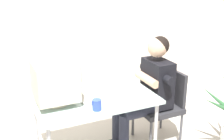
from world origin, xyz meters
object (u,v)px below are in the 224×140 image
object	(u,v)px
office_chair	(162,102)
desk_mug	(97,105)
crt_monitor	(55,81)
keyboard	(85,95)
person_seated	(148,88)
desk	(93,101)

from	to	relation	value
office_chair	desk_mug	world-z (taller)	office_chair
desk_mug	office_chair	bearing A→B (deg)	18.86
office_chair	desk_mug	bearing A→B (deg)	-161.14
crt_monitor	office_chair	distance (m)	1.33
keyboard	person_seated	size ratio (longest dim) A/B	0.37
desk	keyboard	size ratio (longest dim) A/B	2.60
keyboard	office_chair	size ratio (longest dim) A/B	0.54
crt_monitor	office_chair	xyz separation A→B (m)	(1.24, 0.04, -0.48)
keyboard	desk_mug	xyz separation A→B (m)	(0.01, -0.32, 0.04)
office_chair	crt_monitor	bearing A→B (deg)	-178.24
desk	keyboard	bearing A→B (deg)	167.22
crt_monitor	office_chair	size ratio (longest dim) A/B	0.48
desk	office_chair	size ratio (longest dim) A/B	1.42
keyboard	person_seated	distance (m)	0.75
desk	person_seated	bearing A→B (deg)	2.24
desk	person_seated	size ratio (longest dim) A/B	0.95
office_chair	person_seated	world-z (taller)	person_seated
crt_monitor	person_seated	bearing A→B (deg)	2.10
crt_monitor	keyboard	distance (m)	0.36
crt_monitor	person_seated	distance (m)	1.08
crt_monitor	desk_mug	distance (m)	0.45
office_chair	person_seated	distance (m)	0.29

